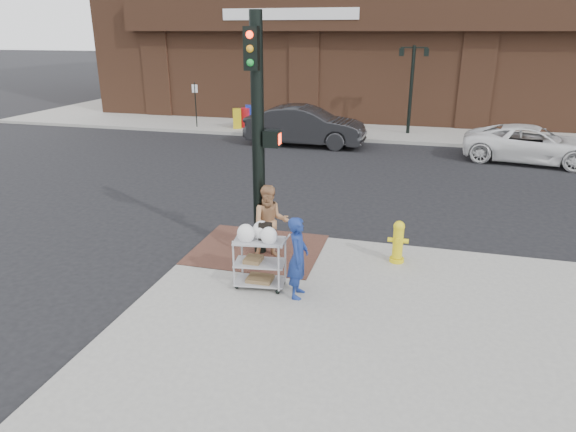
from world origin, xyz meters
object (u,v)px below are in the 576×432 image
(lamp_post, at_px, (412,80))
(utility_cart, at_px, (260,258))
(woman_blue, at_px, (298,257))
(traffic_signal_pole, at_px, (259,132))
(fire_hydrant, at_px, (398,241))
(sedan_dark, at_px, (305,126))
(pedestrian_tan, at_px, (270,223))
(minivan_white, at_px, (532,144))

(lamp_post, height_order, utility_cart, lamp_post)
(lamp_post, height_order, woman_blue, lamp_post)
(traffic_signal_pole, bearing_deg, woman_blue, -53.32)
(utility_cart, relative_size, fire_hydrant, 1.42)
(lamp_post, relative_size, utility_cart, 3.08)
(traffic_signal_pole, height_order, sedan_dark, traffic_signal_pole)
(woman_blue, distance_m, pedestrian_tan, 1.76)
(lamp_post, bearing_deg, traffic_signal_pole, -99.24)
(sedan_dark, height_order, minivan_white, sedan_dark)
(lamp_post, bearing_deg, woman_blue, -94.10)
(woman_blue, height_order, fire_hydrant, woman_blue)
(minivan_white, bearing_deg, pedestrian_tan, 158.11)
(woman_blue, relative_size, minivan_white, 0.31)
(utility_cart, bearing_deg, sedan_dark, 99.59)
(fire_hydrant, bearing_deg, utility_cart, -143.27)
(fire_hydrant, bearing_deg, sedan_dark, 112.09)
(minivan_white, xyz_separation_m, utility_cart, (-6.79, -12.71, 0.05))
(lamp_post, distance_m, traffic_signal_pole, 15.43)
(minivan_white, bearing_deg, lamp_post, 59.37)
(lamp_post, distance_m, fire_hydrant, 15.08)
(pedestrian_tan, xyz_separation_m, fire_hydrant, (2.64, 0.51, -0.34))
(lamp_post, distance_m, utility_cart, 16.99)
(pedestrian_tan, relative_size, minivan_white, 0.33)
(minivan_white, bearing_deg, fire_hydrant, 167.87)
(traffic_signal_pole, relative_size, minivan_white, 1.00)
(woman_blue, xyz_separation_m, fire_hydrant, (1.67, 1.98, -0.30))
(utility_cart, bearing_deg, fire_hydrant, 36.73)
(sedan_dark, bearing_deg, traffic_signal_pole, -171.15)
(sedan_dark, height_order, fire_hydrant, sedan_dark)
(lamp_post, bearing_deg, minivan_white, -40.23)
(minivan_white, bearing_deg, traffic_signal_pole, 156.54)
(lamp_post, relative_size, woman_blue, 2.60)
(sedan_dark, distance_m, minivan_white, 9.10)
(sedan_dark, bearing_deg, minivan_white, -94.52)
(utility_cart, bearing_deg, minivan_white, 61.90)
(woman_blue, bearing_deg, fire_hydrant, -43.08)
(lamp_post, relative_size, fire_hydrant, 4.36)
(minivan_white, relative_size, utility_cart, 3.84)
(pedestrian_tan, bearing_deg, lamp_post, 61.74)
(lamp_post, height_order, minivan_white, lamp_post)
(fire_hydrant, bearing_deg, traffic_signal_pole, -174.47)
(minivan_white, bearing_deg, utility_cart, 161.50)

